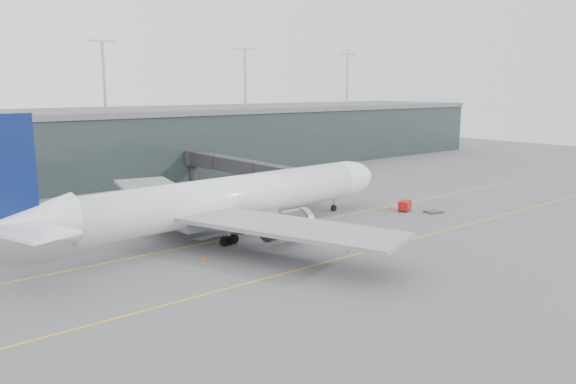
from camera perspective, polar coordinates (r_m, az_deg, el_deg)
ground at (r=79.30m, az=-7.87°, el=-4.15°), size 320.00×320.00×0.00m
taxiline_a at (r=76.02m, az=-6.29°, el=-4.75°), size 160.00×0.25×0.02m
taxiline_b at (r=63.76m, az=1.69°, el=-7.72°), size 160.00×0.25×0.02m
taxiline_lead_main at (r=98.67m, az=-11.50°, el=-1.34°), size 0.25×60.00×0.02m
terminal at (r=130.43m, az=-21.49°, el=4.38°), size 240.00×36.00×29.00m
main_aircraft at (r=77.53m, az=-6.09°, el=-0.73°), size 62.21×58.40×17.45m
jet_bridge at (r=109.77m, az=-5.58°, el=2.68°), size 4.14×44.13×6.73m
gse_cart at (r=94.13m, az=11.79°, el=-1.35°), size 2.88×2.39×1.68m
baggage_dolly at (r=94.22m, az=14.59°, el=-1.94°), size 3.20×2.86×0.27m
uld_a at (r=85.83m, az=-14.61°, el=-2.53°), size 2.50×2.14×2.03m
uld_b at (r=87.84m, az=-12.63°, el=-2.25°), size 1.99×1.62×1.75m
uld_c at (r=88.51m, az=-10.73°, el=-2.08°), size 2.13×1.82×1.73m
cone_nose at (r=95.49m, az=10.33°, el=-1.50°), size 0.42×0.42×0.67m
cone_wing_stbd at (r=70.07m, az=6.18°, el=-5.79°), size 0.44×0.44×0.70m
cone_wing_port at (r=92.81m, az=-7.12°, el=-1.72°), size 0.48×0.48×0.77m
cone_tail at (r=66.23m, az=-8.47°, el=-6.78°), size 0.50×0.50×0.79m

